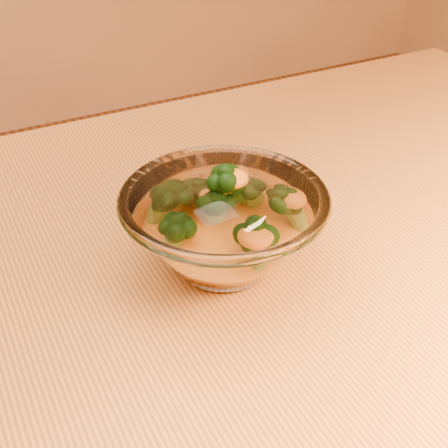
% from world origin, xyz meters
% --- Properties ---
extents(table, '(1.20, 0.80, 0.75)m').
position_xyz_m(table, '(0.00, 0.00, 0.65)').
color(table, '#D0863E').
rests_on(table, ground).
extents(glass_bowl, '(0.19, 0.19, 0.08)m').
position_xyz_m(glass_bowl, '(0.00, 0.03, 0.79)').
color(glass_bowl, white).
rests_on(glass_bowl, table).
extents(cheese_sauce, '(0.11, 0.11, 0.03)m').
position_xyz_m(cheese_sauce, '(0.00, 0.03, 0.78)').
color(cheese_sauce, orange).
rests_on(cheese_sauce, glass_bowl).
extents(broccoli_heap, '(0.12, 0.12, 0.07)m').
position_xyz_m(broccoli_heap, '(0.01, 0.05, 0.80)').
color(broccoli_heap, black).
rests_on(broccoli_heap, cheese_sauce).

